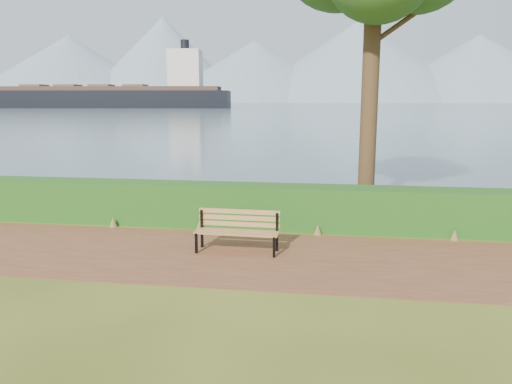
# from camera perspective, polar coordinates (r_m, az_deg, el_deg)

# --- Properties ---
(ground) EXTENTS (140.00, 140.00, 0.00)m
(ground) POSITION_cam_1_polar(r_m,az_deg,el_deg) (9.42, -3.15, -7.88)
(ground) COLOR #3F5016
(ground) RESTS_ON ground
(path) EXTENTS (40.00, 3.40, 0.01)m
(path) POSITION_cam_1_polar(r_m,az_deg,el_deg) (9.70, -2.79, -7.29)
(path) COLOR brown
(path) RESTS_ON ground
(hedge) EXTENTS (32.00, 0.85, 1.00)m
(hedge) POSITION_cam_1_polar(r_m,az_deg,el_deg) (11.76, -0.62, -1.58)
(hedge) COLOR #204A15
(hedge) RESTS_ON ground
(water) EXTENTS (700.00, 510.00, 0.00)m
(water) POSITION_cam_1_polar(r_m,az_deg,el_deg) (268.77, 8.29, 9.94)
(water) COLOR #465F71
(water) RESTS_ON ground
(mountains) EXTENTS (585.00, 190.00, 70.00)m
(mountains) POSITION_cam_1_polar(r_m,az_deg,el_deg) (415.68, 7.24, 14.01)
(mountains) COLOR gray
(mountains) RESTS_ON ground
(bench) EXTENTS (1.66, 0.53, 0.82)m
(bench) POSITION_cam_1_polar(r_m,az_deg,el_deg) (9.86, -2.11, -4.15)
(bench) COLOR black
(bench) RESTS_ON ground
(cargo_ship) EXTENTS (73.59, 19.38, 22.09)m
(cargo_ship) POSITION_cam_1_polar(r_m,az_deg,el_deg) (160.14, -15.41, 10.41)
(cargo_ship) COLOR black
(cargo_ship) RESTS_ON ground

